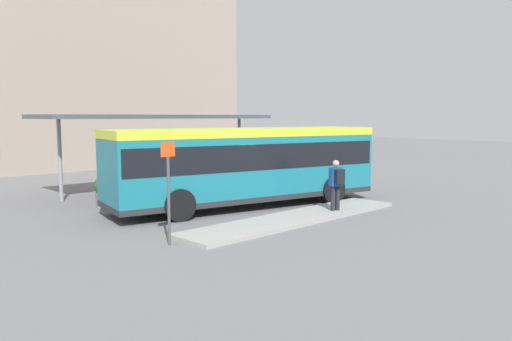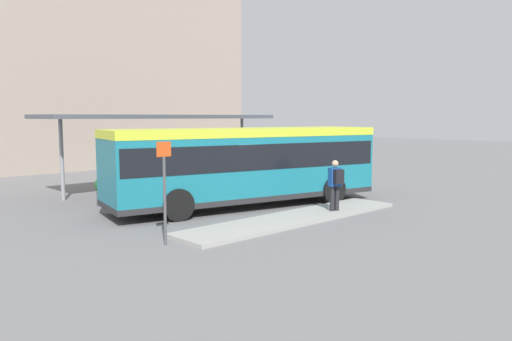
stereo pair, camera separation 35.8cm
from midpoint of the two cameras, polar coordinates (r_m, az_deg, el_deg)
ground_plane at (r=19.37m, az=-1.66°, el=-4.12°), size 120.00×120.00×0.00m
curb_island at (r=16.94m, az=4.05°, el=-5.42°), size 9.20×1.80×0.12m
city_bus at (r=19.14m, az=-1.65°, el=1.10°), size 10.98×4.83×3.02m
pedestrian_waiting at (r=17.90m, az=8.61°, el=-1.29°), size 0.51×0.55×1.81m
bicycle_green at (r=28.88m, az=6.19°, el=-0.07°), size 0.48×1.52×0.66m
bicycle_yellow at (r=29.34m, az=4.86°, el=0.04°), size 0.48×1.55×0.67m
bicycle_orange at (r=29.89m, az=3.70°, el=0.18°), size 0.48×1.59×0.69m
station_shelter at (r=24.18m, az=-11.12°, el=5.95°), size 11.67×3.08×3.55m
potted_planter_near_shelter at (r=20.24m, az=-17.44°, el=-2.17°), size 0.76×0.76×1.19m
platform_sign at (r=13.56m, az=-10.72°, el=-2.00°), size 0.44×0.08×2.80m
station_building at (r=38.59m, az=-24.81°, el=13.75°), size 28.43×10.92×17.84m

